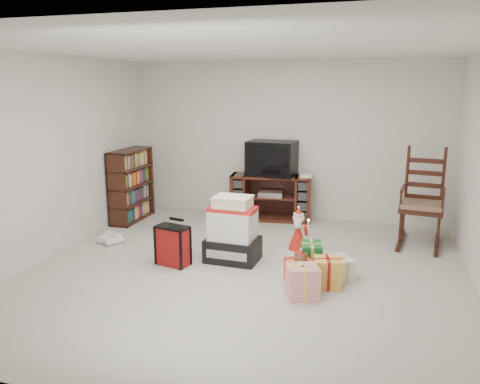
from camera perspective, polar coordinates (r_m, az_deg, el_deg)
name	(u,v)px	position (r m, az deg, el deg)	size (l,w,h in m)	color
room	(244,166)	(5.17, 0.49, 3.22)	(5.01, 5.01, 2.51)	beige
tv_stand	(271,197)	(7.53, 3.77, -0.65)	(1.31, 0.60, 0.72)	#4A2015
bookshelf	(131,186)	(7.64, -13.09, 0.66)	(0.31, 0.93, 1.14)	#3E1C11
rocking_chair	(421,210)	(6.80, 21.17, -2.06)	(0.66, 0.97, 1.37)	#3E1C11
gift_pile	(233,233)	(5.74, -0.89, -5.07)	(0.65, 0.48, 0.79)	black
red_suitcase	(173,245)	(5.68, -8.19, -6.47)	(0.41, 0.27, 0.57)	maroon
stocking	(235,233)	(5.86, -0.67, -4.99)	(0.30, 0.13, 0.64)	#0B690D
teddy_bear	(301,269)	(5.26, 7.40, -9.24)	(0.22, 0.19, 0.33)	brown
santa_figurine	(298,235)	(6.11, 7.07, -5.23)	(0.29, 0.28, 0.60)	#B61E13
mrs_claus_figurine	(241,230)	(6.27, 0.16, -4.66)	(0.29, 0.28, 0.60)	#B61E13
sneaker_pair	(110,240)	(6.70, -15.53, -5.63)	(0.37, 0.28, 0.09)	white
gift_cluster	(312,269)	(5.26, 8.81, -9.31)	(0.83, 0.94, 0.29)	red
crt_television	(272,158)	(7.42, 3.91, 4.13)	(0.77, 0.59, 0.54)	black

